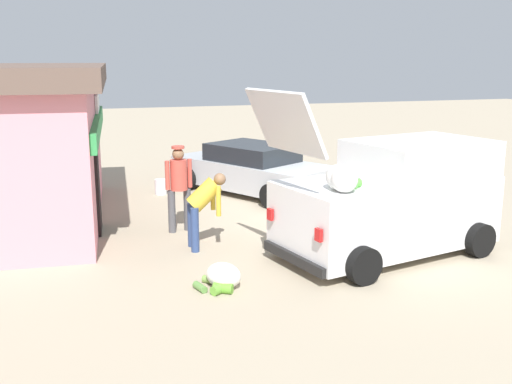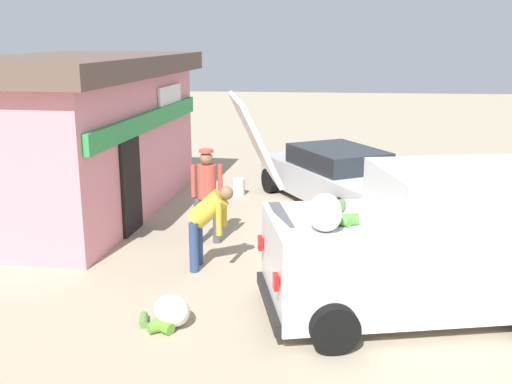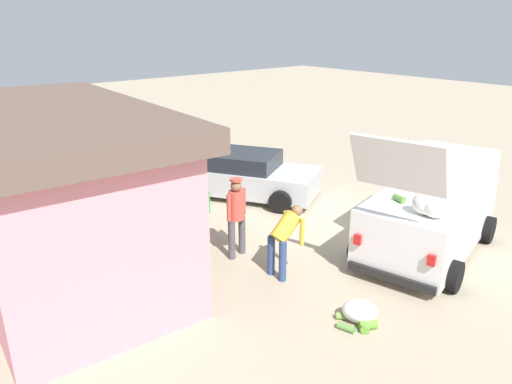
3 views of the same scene
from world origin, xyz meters
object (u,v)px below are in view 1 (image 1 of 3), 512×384
Objects in this scene: delivery_van at (393,199)px; vendor_standing at (179,183)px; storefront_bar at (20,143)px; unloaded_banana_pile at (222,277)px; parked_sedan at (252,170)px; customer_bending at (203,203)px; paint_bucket at (161,187)px.

delivery_van is 4.22m from vendor_standing.
vendor_standing is at bearing -119.85° from storefront_bar.
storefront_bar is 8.62× the size of unloaded_banana_pile.
storefront_bar is at bearing 102.68° from parked_sedan.
customer_bending is at bearing 68.76° from delivery_van.
unloaded_banana_pile is 2.09× the size of paint_bucket.
unloaded_banana_pile is at bearing 179.57° from paint_bucket.
delivery_van is at bearing -169.82° from parked_sedan.
storefront_bar is 6.07m from unloaded_banana_pile.
delivery_van is 2.66× the size of vendor_standing.
storefront_bar is at bearing 118.76° from paint_bucket.
vendor_standing is at bearing 140.68° from parked_sedan.
unloaded_banana_pile is at bearing -178.76° from vendor_standing.
storefront_bar reaches higher than paint_bucket.
parked_sedan is 5.70× the size of unloaded_banana_pile.
storefront_bar is 18.03× the size of paint_bucket.
paint_bucket is at bearing -0.43° from unloaded_banana_pile.
delivery_van reaches higher than vendor_standing.
parked_sedan is 3.87m from vendor_standing.
unloaded_banana_pile is (-3.24, -0.07, -0.84)m from vendor_standing.
delivery_van is 3.33× the size of customer_bending.
storefront_bar reaches higher than parked_sedan.
parked_sedan is 3.36× the size of customer_bending.
delivery_van reaches higher than customer_bending.
parked_sedan is 2.40m from paint_bucket.
vendor_standing is at bearing 10.23° from customer_bending.
paint_bucket is at bearing 77.78° from parked_sedan.
storefront_bar is 7.74m from delivery_van.
unloaded_banana_pile is 6.72m from paint_bucket.
vendor_standing is (2.47, 3.41, 0.01)m from delivery_van.
parked_sedan is at bearing 10.18° from delivery_van.
vendor_standing reaches higher than parked_sedan.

